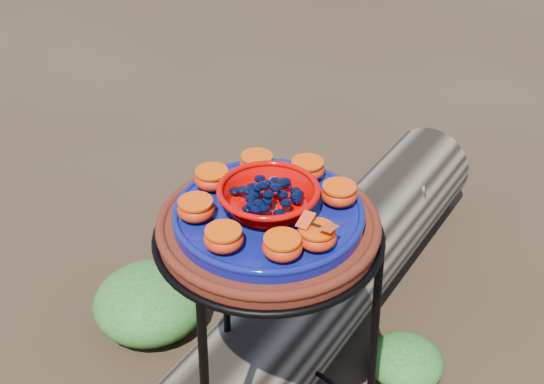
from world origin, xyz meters
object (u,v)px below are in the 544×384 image
terracotta_saucer (269,227)px  cobalt_plate (269,215)px  red_bowl (268,199)px  driftwood_log (327,283)px  plant_stand (269,370)px

terracotta_saucer → cobalt_plate: 0.03m
red_bowl → driftwood_log: bearing=44.3°
terracotta_saucer → driftwood_log: 0.77m
driftwood_log → red_bowl: bearing=-135.7°
terracotta_saucer → red_bowl: red_bowl is taller
terracotta_saucer → cobalt_plate: (0.00, 0.00, 0.03)m
cobalt_plate → red_bowl: red_bowl is taller
terracotta_saucer → red_bowl: size_ratio=2.33×
plant_stand → driftwood_log: 0.56m
red_bowl → driftwood_log: (0.37, 0.36, -0.63)m
cobalt_plate → red_bowl: bearing=0.0°
red_bowl → driftwood_log: red_bowl is taller
terracotta_saucer → cobalt_plate: cobalt_plate is taller
driftwood_log → terracotta_saucer: bearing=-135.7°
terracotta_saucer → red_bowl: bearing=0.0°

